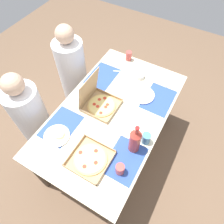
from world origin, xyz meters
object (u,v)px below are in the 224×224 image
at_px(pizza_box_corner_right, 90,159).
at_px(cup_clear_right, 120,169).
at_px(pizza_box_center, 99,102).
at_px(diner_left_seat, 34,121).
at_px(plate_far_right, 142,95).
at_px(soda_bottle, 135,140).
at_px(condiment_bowl, 140,76).
at_px(cup_clear_left, 146,138).
at_px(plate_near_right, 57,136).
at_px(cup_red, 129,56).
at_px(diner_right_seat, 74,77).

bearing_deg(pizza_box_corner_right, cup_clear_right, -82.99).
xyz_separation_m(pizza_box_center, diner_left_seat, (-0.36, 0.58, -0.29)).
height_order(pizza_box_corner_right, cup_clear_right, cup_clear_right).
bearing_deg(plate_far_right, soda_bottle, -162.59).
bearing_deg(soda_bottle, condiment_bowl, 21.50).
height_order(cup_clear_left, cup_clear_right, cup_clear_left).
relative_size(plate_near_right, cup_clear_right, 2.20).
xyz_separation_m(pizza_box_center, soda_bottle, (-0.24, -0.48, 0.08)).
distance_m(cup_red, condiment_bowl, 0.30).
bearing_deg(plate_near_right, diner_right_seat, 29.04).
height_order(plate_near_right, diner_right_seat, diner_right_seat).
relative_size(cup_clear_left, cup_clear_right, 1.04).
relative_size(cup_red, diner_left_seat, 0.09).
bearing_deg(plate_far_right, cup_clear_left, -152.57).
distance_m(pizza_box_corner_right, cup_red, 1.24).
bearing_deg(plate_near_right, soda_bottle, -69.87).
bearing_deg(cup_clear_left, condiment_bowl, 28.66).
bearing_deg(cup_clear_right, cup_red, 23.99).
xyz_separation_m(cup_red, diner_right_seat, (-0.37, 0.53, -0.27)).
bearing_deg(plate_far_right, pizza_box_center, 135.35).
xyz_separation_m(soda_bottle, diner_right_seat, (0.58, 1.06, -0.35)).
distance_m(soda_bottle, cup_clear_right, 0.24).
height_order(pizza_box_corner_right, soda_bottle, soda_bottle).
bearing_deg(condiment_bowl, cup_clear_right, -163.43).
distance_m(pizza_box_center, cup_clear_right, 0.66).
xyz_separation_m(pizza_box_center, diner_right_seat, (0.34, 0.58, -0.27)).
bearing_deg(condiment_bowl, pizza_box_corner_right, -177.59).
height_order(plate_near_right, cup_clear_right, cup_clear_right).
height_order(plate_far_right, soda_bottle, soda_bottle).
relative_size(plate_near_right, condiment_bowl, 2.42).
bearing_deg(soda_bottle, plate_near_right, 110.13).
bearing_deg(pizza_box_center, cup_clear_right, -134.43).
bearing_deg(plate_far_right, pizza_box_corner_right, 174.12).
height_order(pizza_box_corner_right, plate_far_right, pizza_box_corner_right).
height_order(pizza_box_corner_right, cup_red, cup_red).
bearing_deg(pizza_box_center, soda_bottle, -116.23).
height_order(cup_clear_left, diner_right_seat, diner_right_seat).
xyz_separation_m(cup_clear_left, cup_clear_right, (-0.33, 0.06, -0.00)).
bearing_deg(condiment_bowl, diner_left_seat, 139.16).
relative_size(pizza_box_center, diner_right_seat, 0.27).
distance_m(plate_near_right, cup_clear_left, 0.75).
bearing_deg(diner_right_seat, diner_left_seat, 180.00).
height_order(soda_bottle, cup_clear_right, soda_bottle).
bearing_deg(cup_clear_right, pizza_box_center, 45.57).
relative_size(cup_clear_right, condiment_bowl, 1.10).
xyz_separation_m(pizza_box_corner_right, condiment_bowl, (1.01, 0.04, 0.01)).
relative_size(plate_far_right, diner_left_seat, 0.20).
xyz_separation_m(pizza_box_corner_right, diner_left_seat, (0.13, 0.80, -0.25)).
height_order(pizza_box_center, soda_bottle, pizza_box_center).
height_order(plate_near_right, diner_left_seat, diner_left_seat).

